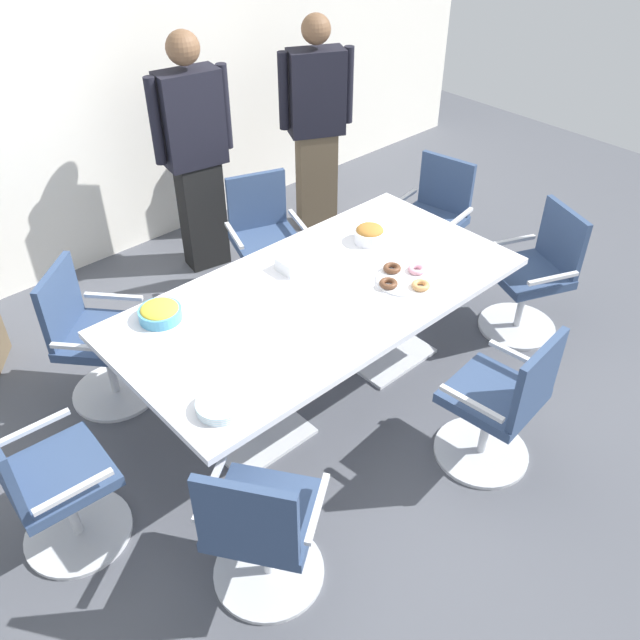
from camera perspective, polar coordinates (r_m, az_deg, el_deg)
name	(u,v)px	position (r m, az deg, el deg)	size (l,w,h in m)	color
ground_plane	(320,388)	(4.35, 0.00, -5.80)	(10.00, 10.00, 0.01)	#4C4F56
back_wall	(97,78)	(5.43, -18.34, 18.84)	(8.00, 0.10, 2.80)	white
conference_table	(320,310)	(3.95, 0.00, 0.86)	(2.40, 1.20, 0.75)	silver
office_chair_0	(500,407)	(3.78, 14.99, -7.14)	(0.59, 0.59, 0.91)	silver
office_chair_1	(533,279)	(4.83, 17.62, 3.32)	(0.71, 0.71, 0.91)	silver
office_chair_2	(432,226)	(5.29, 9.44, 7.85)	(0.62, 0.62, 0.91)	silver
office_chair_3	(266,246)	(4.98, -4.61, 6.27)	(0.69, 0.69, 0.91)	silver
office_chair_4	(96,343)	(4.27, -18.44, -1.86)	(0.76, 0.76, 0.91)	silver
office_chair_5	(50,488)	(3.53, -21.88, -13.06)	(0.57, 0.57, 0.91)	silver
office_chair_6	(261,532)	(3.16, -4.98, -17.43)	(0.75, 0.75, 0.91)	silver
person_standing_1	(195,153)	(5.17, -10.51, 13.75)	(0.61, 0.29, 1.81)	black
person_standing_2	(316,124)	(5.69, -0.31, 16.30)	(0.58, 0.39, 1.76)	brown
snack_bowl_chips_yellow	(160,312)	(3.75, -13.40, 0.67)	(0.23, 0.23, 0.09)	#4C9EC6
snack_bowl_pretzels	(370,234)	(4.34, 4.22, 7.30)	(0.20, 0.20, 0.12)	white
donut_platter	(404,278)	(3.99, 7.16, 3.53)	(0.34, 0.34, 0.04)	white
plate_stack	(220,406)	(3.17, -8.42, -7.19)	(0.23, 0.23, 0.05)	white
napkin_pile	(292,264)	(4.05, -2.38, 4.74)	(0.15, 0.15, 0.08)	white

